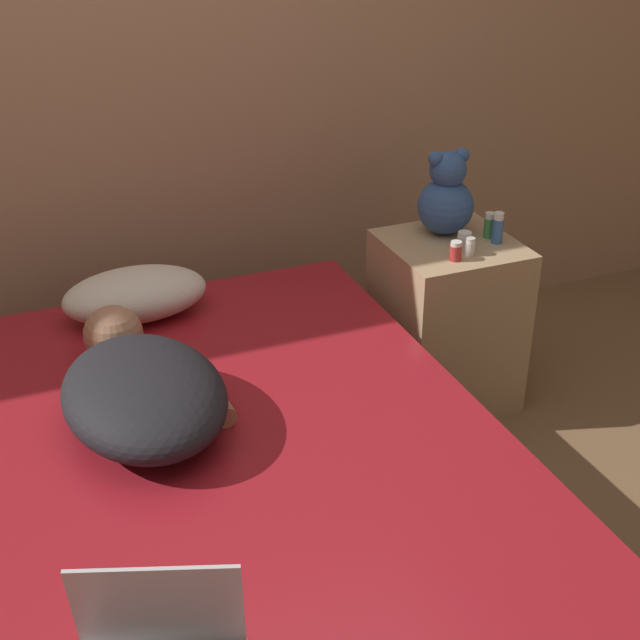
% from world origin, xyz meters
% --- Properties ---
extents(ground_plane, '(12.00, 12.00, 0.00)m').
position_xyz_m(ground_plane, '(0.00, 0.00, 0.00)').
color(ground_plane, brown).
extents(wall_back, '(8.00, 0.06, 2.60)m').
position_xyz_m(wall_back, '(0.00, 1.27, 1.30)').
color(wall_back, tan).
rests_on(wall_back, ground_plane).
extents(bed, '(1.42, 1.98, 0.45)m').
position_xyz_m(bed, '(0.00, 0.00, 0.22)').
color(bed, '#4C331E').
rests_on(bed, ground_plane).
extents(nightstand, '(0.43, 0.43, 0.61)m').
position_xyz_m(nightstand, '(0.99, 0.64, 0.30)').
color(nightstand, tan).
rests_on(nightstand, ground_plane).
extents(pillow, '(0.46, 0.28, 0.16)m').
position_xyz_m(pillow, '(-0.06, 0.81, 0.53)').
color(pillow, beige).
rests_on(pillow, bed).
extents(person_lying, '(0.43, 0.74, 0.19)m').
position_xyz_m(person_lying, '(-0.17, 0.23, 0.54)').
color(person_lying, black).
rests_on(person_lying, bed).
extents(teddy_bear, '(0.19, 0.19, 0.30)m').
position_xyz_m(teddy_bear, '(1.00, 0.72, 0.74)').
color(teddy_bear, '#335693').
rests_on(teddy_bear, nightstand).
extents(bottle_white, '(0.03, 0.03, 0.06)m').
position_xyz_m(bottle_white, '(0.99, 0.52, 0.64)').
color(bottle_white, white).
rests_on(bottle_white, nightstand).
extents(bottle_clear, '(0.05, 0.05, 0.06)m').
position_xyz_m(bottle_clear, '(1.00, 0.58, 0.64)').
color(bottle_clear, silver).
rests_on(bottle_clear, nightstand).
extents(bottle_green, '(0.03, 0.03, 0.09)m').
position_xyz_m(bottle_green, '(1.12, 0.63, 0.65)').
color(bottle_green, '#3D8E4C').
rests_on(bottle_green, nightstand).
extents(bottle_blue, '(0.04, 0.04, 0.11)m').
position_xyz_m(bottle_blue, '(1.13, 0.58, 0.66)').
color(bottle_blue, '#3866B2').
rests_on(bottle_blue, nightstand).
extents(bottle_red, '(0.04, 0.04, 0.06)m').
position_xyz_m(bottle_red, '(0.93, 0.51, 0.64)').
color(bottle_red, '#B72D2D').
rests_on(bottle_red, nightstand).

